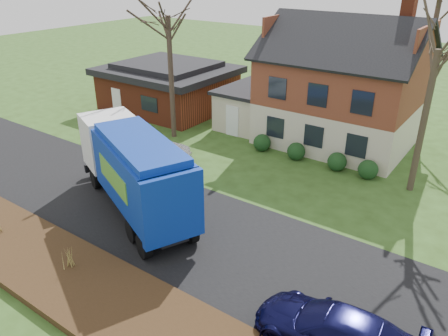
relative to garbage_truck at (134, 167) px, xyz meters
The scene contains 10 objects.
ground 3.19m from the garbage_truck, ahead, with size 120.00×120.00×0.00m, color #2C4717.
road 3.19m from the garbage_truck, ahead, with size 80.00×7.00×0.02m, color black.
mulch_verge 5.96m from the garbage_truck, 66.92° to the right, with size 80.00×3.50×0.30m, color black.
main_house 14.68m from the garbage_truck, 75.45° to the left, with size 12.95×8.95×9.26m.
ranch_house 16.47m from the garbage_truck, 126.66° to the left, with size 9.80×8.20×3.70m.
garbage_truck is the anchor object (origin of this frame).
silver_sedan 5.92m from the garbage_truck, 128.38° to the left, with size 1.66×4.76×1.57m, color #9FA1A6.
navy_wagon 11.28m from the garbage_truck, 12.41° to the right, with size 2.07×5.10×1.48m, color black.
tree_front_east 15.38m from the garbage_truck, 44.44° to the left, with size 3.74×3.74×10.38m.
grass_clump_mid 5.22m from the garbage_truck, 75.80° to the right, with size 0.30×0.25×0.84m.
Camera 1 is at (11.68, -12.56, 10.92)m, focal length 35.00 mm.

